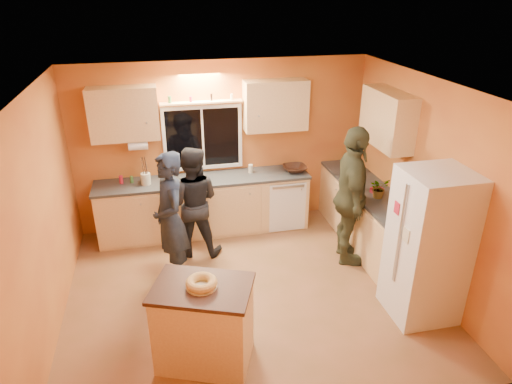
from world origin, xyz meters
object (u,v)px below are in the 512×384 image
object	(u,v)px
refrigerator	(428,246)
person_center	(192,202)
person_left	(170,220)
person_right	(351,197)
island	(204,324)

from	to	relation	value
refrigerator	person_center	size ratio (longest dim) A/B	1.12
person_left	person_right	xyz separation A→B (m)	(2.40, -0.06, 0.09)
person_right	person_left	bearing A→B (deg)	103.74
island	person_right	xyz separation A→B (m)	(2.18, 1.47, 0.51)
person_left	person_center	distance (m)	0.70
island	person_right	distance (m)	2.68
island	refrigerator	bearing A→B (deg)	26.42
island	person_left	distance (m)	1.60
person_left	person_right	size ratio (longest dim) A/B	0.91
person_right	person_center	bearing A→B (deg)	87.30
person_right	island	bearing A→B (deg)	139.10
person_center	person_right	size ratio (longest dim) A/B	0.83
person_left	refrigerator	bearing A→B (deg)	51.74
refrigerator	person_left	xyz separation A→B (m)	(-2.79, 1.30, -0.01)
island	person_right	world-z (taller)	person_right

